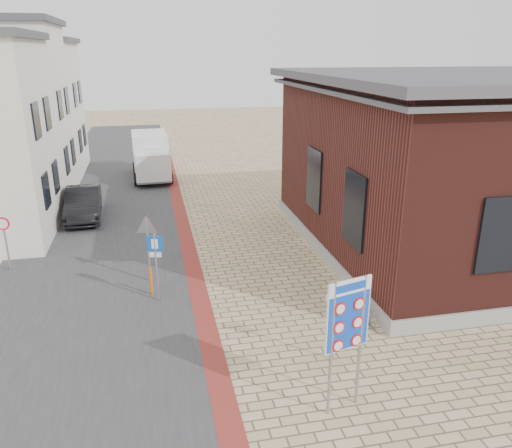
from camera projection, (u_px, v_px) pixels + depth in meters
name	position (u px, v px, depth m)	size (l,w,h in m)	color
ground	(298.00, 371.00, 12.45)	(120.00, 120.00, 0.00)	tan
road_strip	(108.00, 208.00, 25.20)	(7.00, 60.00, 0.02)	#38383A
curb_strip	(186.00, 238.00, 21.28)	(0.60, 40.00, 0.02)	maroon
brick_building	(469.00, 161.00, 19.54)	(13.00, 13.00, 6.80)	gray
townhouse_far	(20.00, 108.00, 31.05)	(7.40, 6.40, 8.30)	white
bike_rack	(362.00, 309.00, 14.92)	(0.08, 1.80, 0.60)	slate
sedan	(83.00, 203.00, 23.58)	(1.53, 4.39, 1.45)	black
box_truck	(151.00, 156.00, 30.77)	(2.38, 5.27, 2.72)	slate
border_sign	(348.00, 317.00, 10.42)	(1.06, 0.33, 3.17)	gray
essen_sign	(335.00, 314.00, 12.49)	(0.55, 0.18, 2.05)	gray
parking_sign	(156.00, 256.00, 15.44)	(0.49, 0.17, 2.28)	gray
yield_sign	(147.00, 232.00, 16.69)	(0.84, 0.18, 2.37)	gray
speed_sign	(5.00, 236.00, 17.71)	(0.48, 0.07, 2.05)	gray
bollard	(151.00, 282.00, 16.16)	(0.09, 0.09, 0.96)	orange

